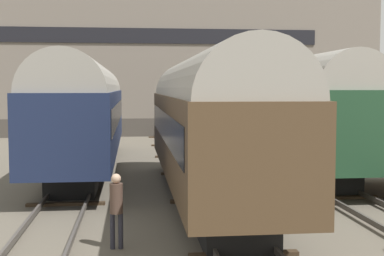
{
  "coord_description": "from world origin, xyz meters",
  "views": [
    {
      "loc": [
        -2.57,
        -15.02,
        3.95
      ],
      "look_at": [
        0.0,
        7.91,
        2.2
      ],
      "focal_mm": 50.0,
      "sensor_mm": 36.0,
      "label": 1
    }
  ],
  "objects_px": {
    "train_car_navy": "(85,108)",
    "train_car_green": "(289,108)",
    "train_car_brown": "(207,119)",
    "person_worker": "(116,203)"
  },
  "relations": [
    {
      "from": "train_car_green",
      "to": "person_worker",
      "type": "height_order",
      "value": "train_car_green"
    },
    {
      "from": "train_car_green",
      "to": "train_car_brown",
      "type": "height_order",
      "value": "train_car_green"
    },
    {
      "from": "train_car_navy",
      "to": "train_car_green",
      "type": "height_order",
      "value": "train_car_green"
    },
    {
      "from": "train_car_brown",
      "to": "train_car_navy",
      "type": "bearing_deg",
      "value": 121.85
    },
    {
      "from": "person_worker",
      "to": "train_car_brown",
      "type": "bearing_deg",
      "value": 60.54
    },
    {
      "from": "train_car_navy",
      "to": "train_car_brown",
      "type": "height_order",
      "value": "train_car_navy"
    },
    {
      "from": "train_car_navy",
      "to": "person_worker",
      "type": "height_order",
      "value": "train_car_navy"
    },
    {
      "from": "train_car_navy",
      "to": "train_car_brown",
      "type": "xyz_separation_m",
      "value": [
        4.81,
        -7.74,
        -0.09
      ]
    },
    {
      "from": "train_car_navy",
      "to": "train_car_brown",
      "type": "relative_size",
      "value": 1.15
    },
    {
      "from": "train_car_green",
      "to": "person_worker",
      "type": "distance_m",
      "value": 14.11
    }
  ]
}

